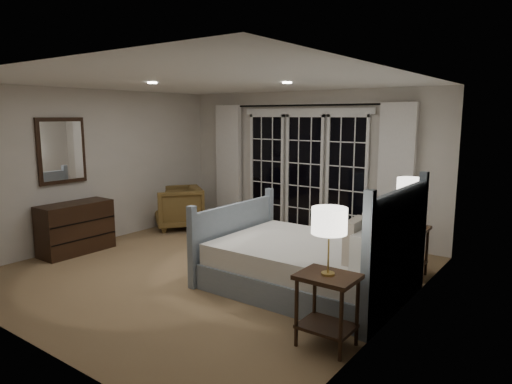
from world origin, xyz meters
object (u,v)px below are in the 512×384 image
Objects in this scene: bed at (311,263)px; armchair at (178,207)px; dresser at (76,228)px; nightstand_right at (407,243)px; lamp_left at (329,221)px; nightstand_left at (327,299)px; lamp_right at (410,188)px.

bed is 2.66× the size of armchair.
nightstand_right is at bearing 24.00° from dresser.
nightstand_left is at bearing -14.04° from lamp_left.
nightstand_right is 0.61× the size of dresser.
dresser is (-4.45, 0.33, -0.78)m from lamp_left.
armchair is (-3.51, 1.23, 0.05)m from bed.
lamp_left is at bearing -54.53° from bed.
nightstand_left is 1.02× the size of nightstand_right.
armchair is 2.04m from dresser.
lamp_right is at bearing 90.83° from lamp_left.
bed reaches higher than nightstand_left.
lamp_left is at bearing -89.17° from lamp_right.
lamp_right is 0.74× the size of armchair.
bed reaches higher than dresser.
bed is 1.39m from nightstand_left.
armchair is (-4.28, 0.07, -0.05)m from nightstand_right.
lamp_left is 0.96× the size of lamp_right.
bed is at bearing 125.47° from nightstand_left.
lamp_right reaches higher than nightstand_left.
bed is 3.35× the size of nightstand_left.
nightstand_left is at bearing -54.53° from bed.
lamp_right reaches higher than nightstand_right.
nightstand_left is 0.72m from lamp_left.
bed reaches higher than lamp_right.
bed is at bearing -123.46° from nightstand_right.
armchair is (-4.32, 2.36, -0.06)m from nightstand_left.
nightstand_right is at bearing 56.54° from bed.
bed is at bearing -123.46° from lamp_right.
bed reaches higher than lamp_left.
nightstand_left is 2.40m from lamp_right.
lamp_right is (-0.03, 2.29, 0.72)m from nightstand_left.
lamp_right reaches higher than dresser.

